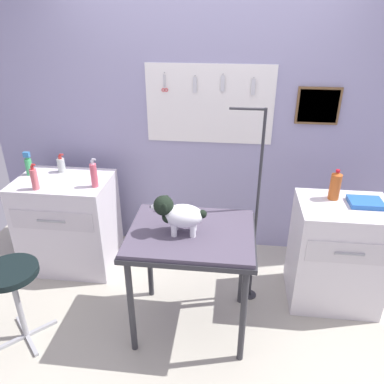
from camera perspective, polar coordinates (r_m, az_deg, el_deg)
name	(u,v)px	position (r m, az deg, el deg)	size (l,w,h in m)	color
ground	(188,337)	(2.99, -0.66, -21.26)	(4.40, 4.00, 0.04)	#B0AA9B
rear_wall_panel	(205,133)	(3.44, 2.05, 8.95)	(4.00, 0.09, 2.30)	#9591B6
grooming_table	(191,242)	(2.58, -0.13, -7.64)	(0.87, 0.68, 0.84)	#2D2D33
grooming_arm	(255,219)	(2.88, 9.55, -4.15)	(0.30, 0.11, 1.60)	#2D2D33
dog	(178,214)	(2.44, -2.21, -3.36)	(0.37, 0.18, 0.27)	white
counter_left	(69,223)	(3.58, -18.22, -4.48)	(0.80, 0.58, 0.86)	silver
cabinet_right	(336,254)	(3.21, 21.11, -8.74)	(0.68, 0.54, 0.87)	silver
stool	(12,282)	(2.89, -25.72, -12.20)	(0.38, 0.38, 0.62)	#9E9EA3
detangler_spray	(34,179)	(3.25, -22.88, 1.86)	(0.06, 0.06, 0.22)	#CE5E66
spray_bottle_short	(94,175)	(3.13, -14.72, 2.52)	(0.06, 0.05, 0.25)	#D05466
conditioner_bottle	(61,165)	(3.52, -19.31, 3.92)	(0.07, 0.07, 0.17)	#ADB5B2
pump_bottle_white	(29,165)	(3.56, -23.63, 3.78)	(0.06, 0.06, 0.21)	#3DA760
soda_bottle	(335,186)	(3.01, 20.98, 0.92)	(0.08, 0.08, 0.24)	#B4521E
supply_tray	(366,203)	(3.05, 24.92, -1.46)	(0.24, 0.18, 0.04)	blue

